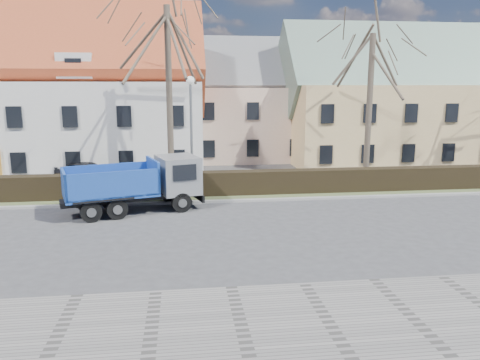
{
  "coord_description": "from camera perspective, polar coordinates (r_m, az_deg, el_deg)",
  "views": [
    {
      "loc": [
        -1.37,
        -18.97,
        5.96
      ],
      "look_at": [
        1.32,
        2.45,
        1.6
      ],
      "focal_mm": 35.0,
      "sensor_mm": 36.0,
      "label": 1
    }
  ],
  "objects": [
    {
      "name": "building_white",
      "position": [
        36.88,
        -25.85,
        8.42
      ],
      "size": [
        26.8,
        10.8,
        9.5
      ],
      "primitive_type": null,
      "color": "silver",
      "rests_on": "ground"
    },
    {
      "name": "cart_frame",
      "position": [
        24.74,
        -19.98,
        -2.42
      ],
      "size": [
        0.85,
        0.7,
        0.68
      ],
      "primitive_type": null,
      "rotation": [
        0.0,
        0.0,
        -0.43
      ],
      "color": "silver",
      "rests_on": "ground"
    },
    {
      "name": "tree_2",
      "position": [
        29.74,
        15.56,
        10.12
      ],
      "size": [
        8.0,
        8.0,
        11.0
      ],
      "primitive_type": null,
      "color": "brown",
      "rests_on": "ground"
    },
    {
      "name": "ground",
      "position": [
        19.94,
        -2.91,
        -6.0
      ],
      "size": [
        120.0,
        120.0,
        0.0
      ],
      "primitive_type": "plane",
      "color": "#3E3F41"
    },
    {
      "name": "dump_truck",
      "position": [
        22.83,
        -13.39,
        -0.6
      ],
      "size": [
        7.07,
        4.28,
        2.66
      ],
      "primitive_type": null,
      "rotation": [
        0.0,
        0.0,
        0.29
      ],
      "color": "#153B94",
      "rests_on": "ground"
    },
    {
      "name": "streetlight",
      "position": [
        26.12,
        -5.94,
        5.46
      ],
      "size": [
        0.51,
        0.51,
        6.56
      ],
      "primitive_type": null,
      "color": "gray",
      "rests_on": "ground"
    },
    {
      "name": "tree_1",
      "position": [
        27.48,
        -8.68,
        12.05
      ],
      "size": [
        9.2,
        9.2,
        12.65
      ],
      "primitive_type": null,
      "color": "brown",
      "rests_on": "ground"
    },
    {
      "name": "curb_far",
      "position": [
        24.34,
        -3.73,
        -2.64
      ],
      "size": [
        80.0,
        0.3,
        0.12
      ],
      "primitive_type": "cube",
      "color": "gray",
      "rests_on": "ground"
    },
    {
      "name": "parked_car_a",
      "position": [
        30.64,
        -18.15,
        0.94
      ],
      "size": [
        4.37,
        3.14,
        1.38
      ],
      "primitive_type": "imported",
      "rotation": [
        0.0,
        0.0,
        1.15
      ],
      "color": "black",
      "rests_on": "ground"
    },
    {
      "name": "grass_strip",
      "position": [
        25.9,
        -3.95,
        -1.8
      ],
      "size": [
        80.0,
        3.0,
        0.1
      ],
      "primitive_type": "cube",
      "color": "#485630",
      "rests_on": "ground"
    },
    {
      "name": "sidewalk_near",
      "position": [
        12.11,
        0.27,
        -17.86
      ],
      "size": [
        80.0,
        5.0,
        0.08
      ],
      "primitive_type": "cube",
      "color": "gray",
      "rests_on": "ground"
    },
    {
      "name": "hedge",
      "position": [
        25.57,
        -3.94,
        -0.6
      ],
      "size": [
        60.0,
        0.9,
        1.3
      ],
      "primitive_type": "cube",
      "color": "black",
      "rests_on": "ground"
    },
    {
      "name": "building_yellow",
      "position": [
        39.99,
        18.79,
        8.37
      ],
      "size": [
        18.8,
        10.8,
        8.5
      ],
      "primitive_type": null,
      "color": "#DBB778",
      "rests_on": "ground"
    },
    {
      "name": "building_pink",
      "position": [
        39.39,
        0.68,
        8.57
      ],
      "size": [
        10.8,
        8.8,
        8.0
      ],
      "primitive_type": null,
      "color": "beige",
      "rests_on": "ground"
    }
  ]
}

